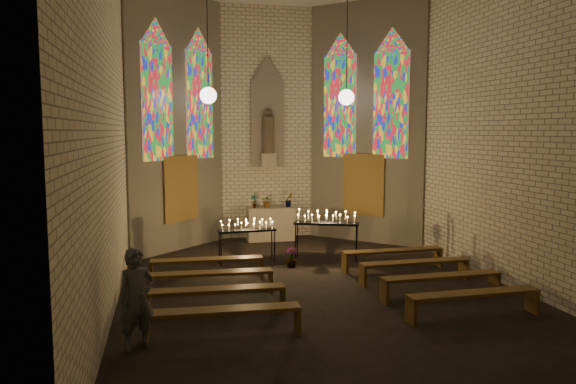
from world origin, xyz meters
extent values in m
plane|color=black|center=(0.00, 0.00, 0.00)|extent=(12.00, 12.00, 0.00)
cube|color=beige|center=(0.00, 6.00, 3.50)|extent=(8.00, 0.02, 7.00)
cube|color=beige|center=(0.00, -6.00, 3.50)|extent=(8.00, 0.02, 7.00)
cube|color=beige|center=(-4.00, 0.00, 3.50)|extent=(0.02, 12.00, 7.00)
cube|color=beige|center=(4.00, 0.00, 3.50)|extent=(0.02, 12.00, 7.00)
cube|color=beige|center=(-2.75, 4.75, 3.50)|extent=(2.72, 2.72, 7.00)
cube|color=beige|center=(2.75, 4.75, 3.50)|extent=(2.72, 2.72, 7.00)
cube|color=#4C3F8C|center=(-3.21, 4.06, 4.00)|extent=(0.78, 0.78, 3.00)
cube|color=#4C3F8C|center=(-2.06, 5.21, 4.00)|extent=(0.78, 0.78, 3.00)
cube|color=#4C3F8C|center=(2.06, 5.21, 4.00)|extent=(0.78, 0.78, 3.00)
cube|color=#4C3F8C|center=(3.21, 4.06, 4.00)|extent=(0.78, 0.78, 3.00)
cube|color=brown|center=(-2.63, 4.63, 1.70)|extent=(0.95, 0.95, 1.80)
cube|color=brown|center=(2.63, 4.63, 1.70)|extent=(0.95, 0.95, 1.80)
cube|color=gray|center=(0.00, 5.92, 3.50)|extent=(1.00, 0.12, 2.60)
cone|color=gray|center=(0.00, 5.92, 5.15)|extent=(1.00, 1.00, 0.80)
cube|color=#AEA38E|center=(0.00, 5.78, 2.40)|extent=(0.45, 0.30, 0.40)
cylinder|color=brown|center=(0.00, 5.78, 3.15)|extent=(0.36, 0.36, 1.10)
sphere|color=brown|center=(0.00, 5.78, 3.80)|extent=(0.26, 0.26, 0.26)
sphere|color=white|center=(-1.90, 4.10, 4.20)|extent=(0.44, 0.44, 0.44)
cylinder|color=black|center=(-1.90, 4.10, 5.60)|extent=(0.02, 0.02, 2.80)
sphere|color=white|center=(1.90, 4.10, 4.20)|extent=(0.44, 0.44, 0.44)
cylinder|color=black|center=(1.90, 4.10, 5.60)|extent=(0.02, 0.02, 2.80)
cube|color=#AEA38E|center=(0.00, 5.45, 0.50)|extent=(1.40, 0.60, 1.00)
imported|color=#4C723F|center=(-0.50, 5.45, 1.19)|extent=(0.24, 0.20, 0.39)
imported|color=#4C723F|center=(-0.10, 5.43, 1.19)|extent=(0.42, 0.38, 0.39)
imported|color=#4C723F|center=(0.55, 5.37, 1.22)|extent=(0.29, 0.27, 0.44)
imported|color=#4C723F|center=(-0.13, 2.02, 0.24)|extent=(0.28, 0.28, 0.48)
cube|color=black|center=(-1.11, 2.66, 0.82)|extent=(1.45, 0.45, 0.04)
cylinder|color=black|center=(-1.77, 2.47, 0.40)|extent=(0.03, 0.03, 0.81)
cylinder|color=black|center=(-0.43, 2.57, 0.40)|extent=(0.03, 0.03, 0.81)
cylinder|color=black|center=(-1.79, 2.74, 0.40)|extent=(0.03, 0.03, 0.81)
cylinder|color=black|center=(-0.45, 2.84, 0.40)|extent=(0.03, 0.03, 0.81)
cube|color=black|center=(0.91, 2.58, 0.94)|extent=(1.66, 0.97, 0.05)
cylinder|color=black|center=(0.14, 2.73, 0.46)|extent=(0.03, 0.03, 0.92)
cylinder|color=black|center=(1.56, 2.15, 0.46)|extent=(0.03, 0.03, 0.92)
cylinder|color=black|center=(0.26, 3.01, 0.46)|extent=(0.03, 0.03, 0.92)
cylinder|color=black|center=(1.68, 2.44, 0.46)|extent=(0.03, 0.03, 0.92)
cube|color=#523917|center=(-2.19, 1.33, 0.44)|extent=(2.47, 0.43, 0.06)
cube|color=#523917|center=(-3.39, 1.37, 0.22)|extent=(0.07, 0.35, 0.44)
cube|color=#523917|center=(-0.99, 1.29, 0.22)|extent=(0.07, 0.35, 0.44)
cube|color=#523917|center=(2.19, 1.33, 0.44)|extent=(2.47, 0.43, 0.06)
cube|color=#523917|center=(0.99, 1.29, 0.22)|extent=(0.07, 0.35, 0.44)
cube|color=#523917|center=(3.39, 1.37, 0.22)|extent=(0.07, 0.35, 0.44)
cube|color=#523917|center=(-2.19, 0.13, 0.44)|extent=(2.47, 0.43, 0.06)
cube|color=#523917|center=(-3.39, 0.17, 0.22)|extent=(0.07, 0.35, 0.44)
cube|color=#523917|center=(-0.99, 0.09, 0.22)|extent=(0.07, 0.35, 0.44)
cube|color=#523917|center=(2.19, 0.13, 0.44)|extent=(2.47, 0.43, 0.06)
cube|color=#523917|center=(0.99, 0.09, 0.22)|extent=(0.07, 0.35, 0.44)
cube|color=#523917|center=(3.39, 0.17, 0.22)|extent=(0.07, 0.35, 0.44)
cube|color=#523917|center=(-2.19, -1.07, 0.44)|extent=(2.47, 0.43, 0.06)
cube|color=#523917|center=(-3.39, -1.03, 0.22)|extent=(0.07, 0.35, 0.44)
cube|color=#523917|center=(-0.99, -1.11, 0.22)|extent=(0.07, 0.35, 0.44)
cube|color=#523917|center=(2.19, -1.07, 0.44)|extent=(2.47, 0.43, 0.06)
cube|color=#523917|center=(0.99, -1.11, 0.22)|extent=(0.07, 0.35, 0.44)
cube|color=#523917|center=(3.39, -1.03, 0.22)|extent=(0.07, 0.35, 0.44)
cube|color=#523917|center=(-2.19, -2.27, 0.44)|extent=(2.47, 0.43, 0.06)
cube|color=#523917|center=(-3.39, -2.23, 0.22)|extent=(0.07, 0.35, 0.44)
cube|color=#523917|center=(-0.99, -2.31, 0.22)|extent=(0.07, 0.35, 0.44)
cube|color=#523917|center=(2.19, -2.27, 0.44)|extent=(2.47, 0.43, 0.06)
cube|color=#523917|center=(0.99, -2.31, 0.22)|extent=(0.07, 0.35, 0.44)
cube|color=#523917|center=(3.39, -2.23, 0.22)|extent=(0.07, 0.35, 0.44)
imported|color=#45464E|center=(-3.50, -2.46, 0.77)|extent=(0.66, 0.55, 1.54)
camera|label=1|loc=(-3.02, -10.92, 3.27)|focal=35.00mm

